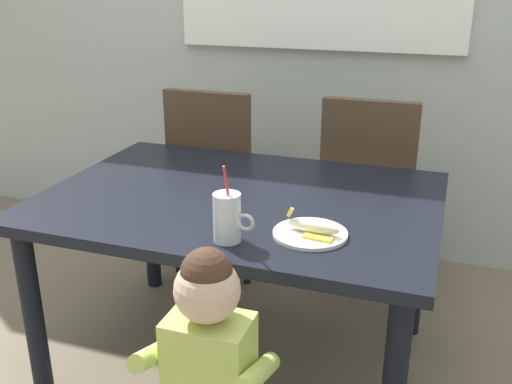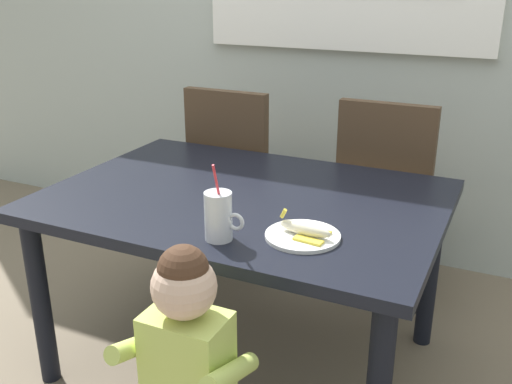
{
  "view_description": "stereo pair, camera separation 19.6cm",
  "coord_description": "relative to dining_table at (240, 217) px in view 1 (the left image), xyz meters",
  "views": [
    {
      "loc": [
        0.7,
        -1.84,
        1.47
      ],
      "look_at": [
        0.1,
        -0.1,
        0.77
      ],
      "focal_mm": 40.84,
      "sensor_mm": 36.0,
      "label": 1
    },
    {
      "loc": [
        0.88,
        -1.76,
        1.47
      ],
      "look_at": [
        0.1,
        -0.1,
        0.77
      ],
      "focal_mm": 40.84,
      "sensor_mm": 36.0,
      "label": 2
    }
  ],
  "objects": [
    {
      "name": "snack_plate",
      "position": [
        0.32,
        -0.25,
        0.09
      ],
      "size": [
        0.23,
        0.23,
        0.01
      ],
      "primitive_type": "cylinder",
      "color": "white",
      "rests_on": "dining_table"
    },
    {
      "name": "dining_table",
      "position": [
        0.0,
        0.0,
        0.0
      ],
      "size": [
        1.41,
        1.01,
        0.71
      ],
      "color": "black",
      "rests_on": "ground"
    },
    {
      "name": "toddler_standing",
      "position": [
        0.17,
        -0.68,
        -0.1
      ],
      "size": [
        0.33,
        0.24,
        0.84
      ],
      "color": "#3F4760",
      "rests_on": "ground"
    },
    {
      "name": "dining_chair_left",
      "position": [
        -0.38,
        0.7,
        -0.08
      ],
      "size": [
        0.44,
        0.44,
        0.96
      ],
      "rotation": [
        0.0,
        0.0,
        3.14
      ],
      "color": "#4C3826",
      "rests_on": "ground"
    },
    {
      "name": "milk_cup",
      "position": [
        0.1,
        -0.37,
        0.15
      ],
      "size": [
        0.13,
        0.08,
        0.25
      ],
      "color": "silver",
      "rests_on": "dining_table"
    },
    {
      "name": "ground_plane",
      "position": [
        0.0,
        0.0,
        -0.63
      ],
      "size": [
        24.0,
        24.0,
        0.0
      ],
      "primitive_type": "plane",
      "color": "#7A6B56"
    },
    {
      "name": "dining_chair_right",
      "position": [
        0.36,
        0.75,
        -0.08
      ],
      "size": [
        0.44,
        0.44,
        0.96
      ],
      "rotation": [
        0.0,
        0.0,
        3.14
      ],
      "color": "#4C3826",
      "rests_on": "ground"
    },
    {
      "name": "peeled_banana",
      "position": [
        0.33,
        -0.26,
        0.12
      ],
      "size": [
        0.17,
        0.12,
        0.07
      ],
      "rotation": [
        0.0,
        0.0,
        -0.13
      ],
      "color": "#F4EAC6",
      "rests_on": "snack_plate"
    }
  ]
}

